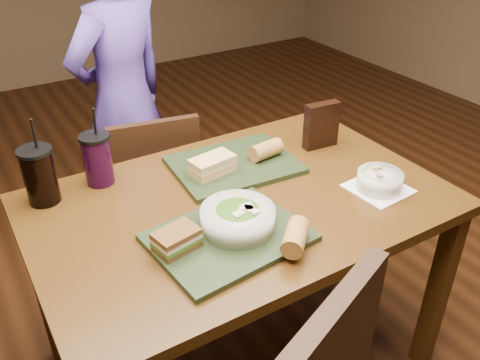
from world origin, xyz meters
name	(u,v)px	position (x,y,z in m)	size (l,w,h in m)	color
ground	(240,357)	(0.00, 0.00, 0.00)	(6.00, 6.00, 0.00)	#381C0B
dining_table	(240,222)	(0.00, 0.00, 0.66)	(1.30, 0.85, 0.75)	#43290D
chair_far	(152,193)	(-0.07, 0.61, 0.46)	(0.42, 0.42, 0.83)	black
diner	(123,101)	(-0.03, 0.97, 0.75)	(0.55, 0.36, 1.50)	#4E3799
tray_near	(229,237)	(-0.14, -0.16, 0.76)	(0.42, 0.32, 0.02)	black
tray_far	(234,165)	(0.09, 0.18, 0.76)	(0.42, 0.32, 0.02)	black
salad_bowl	(238,217)	(-0.10, -0.15, 0.80)	(0.21, 0.21, 0.07)	silver
soup_bowl	(380,180)	(0.42, -0.19, 0.78)	(0.19, 0.19, 0.07)	white
sandwich_near	(177,240)	(-0.29, -0.14, 0.80)	(0.13, 0.10, 0.06)	#593819
sandwich_far	(212,165)	(-0.01, 0.16, 0.80)	(0.16, 0.10, 0.06)	tan
baguette_near	(295,237)	(-0.01, -0.30, 0.80)	(0.06, 0.06, 0.12)	#AD7533
baguette_far	(266,150)	(0.20, 0.16, 0.80)	(0.06, 0.06, 0.12)	#AD7533
cup_cola	(40,175)	(-0.53, 0.31, 0.84)	(0.10, 0.10, 0.28)	black
cup_berry	(97,159)	(-0.34, 0.33, 0.84)	(0.10, 0.10, 0.27)	black
chip_bag	(321,125)	(0.45, 0.15, 0.84)	(0.13, 0.04, 0.17)	black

